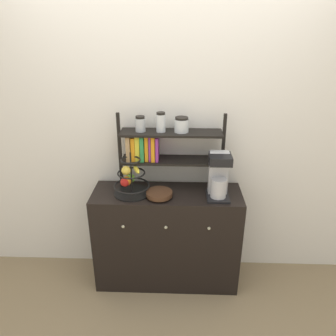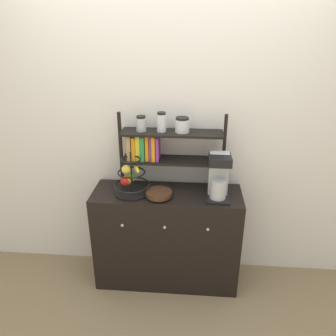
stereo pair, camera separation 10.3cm
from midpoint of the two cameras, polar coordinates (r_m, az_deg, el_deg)
The scene contains 7 objects.
ground_plane at distance 2.94m, azimuth -1.40°, elevation -21.02°, with size 12.00×12.00×0.00m, color #847051.
wall_back at distance 2.64m, azimuth -1.12°, elevation 6.82°, with size 7.00×0.05×2.60m, color silver.
sideboard at distance 2.81m, azimuth -1.25°, elevation -12.00°, with size 1.18×0.42×0.85m.
coffee_maker at distance 2.48m, azimuth 7.65°, elevation -1.32°, with size 0.17×0.20×0.35m.
fruit_stand at distance 2.55m, azimuth -7.74°, elevation -2.15°, with size 0.28×0.28×0.34m.
wooden_bowl at distance 2.51m, azimuth -2.70°, elevation -4.56°, with size 0.20×0.20×0.05m.
shelf_hutch at distance 2.54m, azimuth -2.81°, elevation 4.35°, with size 0.83×0.20×0.62m.
Camera 1 is at (0.09, -2.08, 2.07)m, focal length 35.00 mm.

